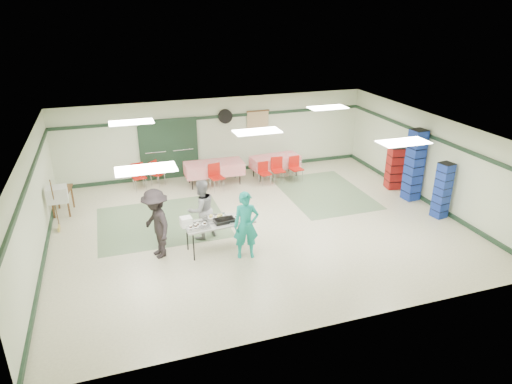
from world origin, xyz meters
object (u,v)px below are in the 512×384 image
object	(u,v)px
dining_table_a	(275,161)
dining_table_b	(214,168)
chair_d	(215,174)
chair_loose_b	(138,174)
office_printer	(57,194)
printer_table	(61,193)
chair_loose_a	(155,171)
serving_table	(219,223)
chair_c	(295,166)
crate_stack_blue_b	(442,191)
broom	(55,204)
volunteer_teal	(246,225)
crate_stack_red	(394,168)
chair_a	(277,167)
crate_stack_blue_a	(414,165)
chair_b	(264,171)
volunteer_grey	(201,210)
volunteer_dark	(156,224)

from	to	relation	value
dining_table_a	dining_table_b	bearing A→B (deg)	174.71
chair_d	dining_table_a	bearing A→B (deg)	1.78
chair_loose_b	office_printer	size ratio (longest dim) A/B	1.69
printer_table	chair_loose_a	bearing A→B (deg)	32.41
serving_table	office_printer	bearing A→B (deg)	140.34
serving_table	chair_c	distance (m)	5.28
crate_stack_blue_b	chair_loose_b	bearing A→B (deg)	148.88
dining_table_a	broom	size ratio (longest dim) A/B	1.19
dining_table_b	chair_loose_a	world-z (taller)	chair_loose_a
dining_table_a	chair_d	size ratio (longest dim) A/B	1.95
broom	volunteer_teal	bearing A→B (deg)	-40.48
dining_table_b	crate_stack_red	world-z (taller)	crate_stack_red
chair_loose_a	crate_stack_blue_b	size ratio (longest dim) A/B	0.52
serving_table	chair_d	xyz separation A→B (m)	(0.83, 3.82, -0.16)
chair_c	office_printer	distance (m)	7.59
serving_table	chair_a	size ratio (longest dim) A/B	1.99
chair_loose_a	office_printer	bearing A→B (deg)	173.36
chair_loose_b	crate_stack_blue_a	xyz separation A→B (m)	(8.03, -3.49, 0.58)
chair_c	crate_stack_red	distance (m)	3.28
chair_a	office_printer	distance (m)	6.94
crate_stack_blue_b	office_printer	distance (m)	10.67
crate_stack_blue_b	chair_c	bearing A→B (deg)	125.20
chair_b	office_printer	bearing A→B (deg)	-174.92
printer_table	office_printer	bearing A→B (deg)	-82.65
crate_stack_blue_b	printer_table	world-z (taller)	crate_stack_blue_b
dining_table_a	office_printer	xyz separation A→B (m)	(-6.95, -1.78, 0.38)
serving_table	dining_table_b	world-z (taller)	dining_table_b
dining_table_b	dining_table_a	bearing A→B (deg)	1.21
chair_a	crate_stack_red	distance (m)	3.86
volunteer_grey	chair_loose_b	xyz separation A→B (m)	(-1.29, 3.93, -0.26)
volunteer_dark	chair_loose_a	world-z (taller)	volunteer_dark
serving_table	volunteer_teal	distance (m)	0.78
dining_table_a	printer_table	distance (m)	7.01
chair_d	office_printer	size ratio (longest dim) A/B	1.71
office_printer	broom	distance (m)	0.29
volunteer_grey	chair_loose_a	world-z (taller)	volunteer_grey
broom	crate_stack_red	bearing A→B (deg)	-8.27
serving_table	chair_loose_a	distance (m)	4.95
chair_a	chair_c	xyz separation A→B (m)	(0.66, -0.00, -0.02)
chair_b	crate_stack_blue_b	bearing A→B (deg)	-50.93
crate_stack_red	chair_a	bearing A→B (deg)	154.39
chair_a	chair_d	xyz separation A→B (m)	(-2.16, -0.00, 0.00)
dining_table_a	chair_loose_b	xyz separation A→B (m)	(-4.68, 0.29, -0.02)
chair_b	crate_stack_red	size ratio (longest dim) A/B	0.56
chair_loose_a	chair_a	bearing A→B (deg)	-59.32
printer_table	crate_stack_blue_a	bearing A→B (deg)	-5.44
chair_c	chair_d	distance (m)	2.82
chair_c	chair_d	bearing A→B (deg)	173.27
volunteer_dark	crate_stack_blue_a	world-z (taller)	crate_stack_blue_a
crate_stack_blue_a	chair_d	bearing A→B (deg)	154.86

